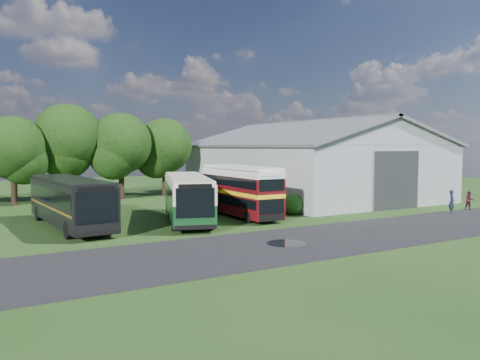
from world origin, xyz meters
TOP-DOWN VIEW (x-y plane):
  - ground at (0.00, 0.00)m, footprint 120.00×120.00m
  - asphalt_road at (3.00, -3.00)m, footprint 60.00×8.00m
  - puddle at (-1.50, -3.00)m, footprint 2.20×2.20m
  - storage_shed at (15.00, 15.98)m, footprint 18.80×24.80m
  - tree_left_b at (-13.00, 23.50)m, footprint 5.78×5.78m
  - tree_mid at (-8.00, 24.80)m, footprint 6.80×6.80m
  - tree_right_a at (-3.00, 23.80)m, footprint 6.26×6.26m
  - tree_right_b at (2.00, 24.60)m, footprint 5.98×5.98m
  - shrub_front at (5.60, 6.00)m, footprint 1.70×1.70m
  - shrub_mid at (5.60, 8.00)m, footprint 1.60×1.60m
  - shrub_back at (5.60, 10.00)m, footprint 1.80×1.80m
  - bus_green_single at (-2.90, 7.35)m, footprint 6.36×12.01m
  - bus_maroon_double at (1.42, 7.11)m, footprint 2.55×9.11m
  - bus_dark_single at (-10.78, 8.65)m, footprint 3.59×11.99m
  - visitor_a at (16.92, -0.02)m, footprint 0.81×0.79m
  - visitor_b at (20.01, 0.50)m, footprint 0.98×0.94m

SIDE VIEW (x-z plane):
  - ground at x=0.00m, z-range 0.00..0.00m
  - asphalt_road at x=3.00m, z-range -0.01..0.01m
  - puddle at x=-1.50m, z-range -0.01..0.01m
  - shrub_front at x=5.60m, z-range -0.85..0.85m
  - shrub_mid at x=5.60m, z-range -0.80..0.80m
  - shrub_back at x=5.60m, z-range -0.90..0.90m
  - visitor_b at x=20.01m, z-range 0.00..1.60m
  - visitor_a at x=16.92m, z-range 0.00..1.87m
  - bus_green_single at x=-2.90m, z-range 0.11..3.35m
  - bus_dark_single at x=-10.78m, z-range 0.11..3.36m
  - bus_maroon_double at x=1.42m, z-range 0.00..3.89m
  - storage_shed at x=15.00m, z-range 0.09..8.24m
  - tree_left_b at x=-13.00m, z-range 1.17..9.33m
  - tree_right_b at x=2.00m, z-range 1.21..9.66m
  - tree_right_a at x=-3.00m, z-range 1.27..10.10m
  - tree_mid at x=-8.00m, z-range 1.38..10.98m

